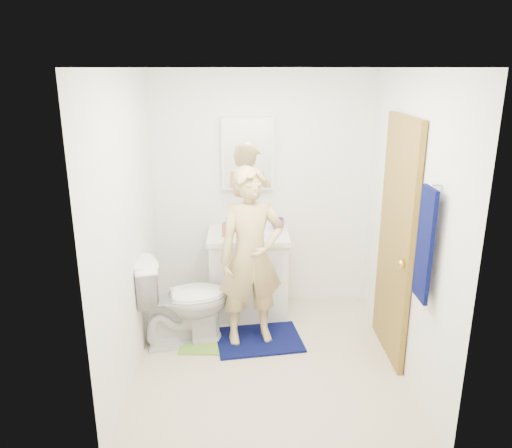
{
  "coord_description": "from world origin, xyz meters",
  "views": [
    {
      "loc": [
        -0.22,
        -3.72,
        2.4
      ],
      "look_at": [
        -0.1,
        0.25,
        1.15
      ],
      "focal_mm": 35.0,
      "sensor_mm": 36.0,
      "label": 1
    }
  ],
  "objects_px": {
    "medicine_cabinet": "(248,153)",
    "toilet": "(183,300)",
    "toothbrush_cup": "(278,224)",
    "soap_dispenser": "(227,227)",
    "vanity_cabinet": "(249,275)",
    "man": "(251,257)",
    "towel": "(425,245)"
  },
  "relations": [
    {
      "from": "medicine_cabinet",
      "to": "toilet",
      "type": "distance_m",
      "value": 1.55
    },
    {
      "from": "toilet",
      "to": "toothbrush_cup",
      "type": "bearing_deg",
      "value": -66.06
    },
    {
      "from": "soap_dispenser",
      "to": "toothbrush_cup",
      "type": "distance_m",
      "value": 0.55
    },
    {
      "from": "medicine_cabinet",
      "to": "toothbrush_cup",
      "type": "distance_m",
      "value": 0.76
    },
    {
      "from": "toilet",
      "to": "toothbrush_cup",
      "type": "height_order",
      "value": "toothbrush_cup"
    },
    {
      "from": "vanity_cabinet",
      "to": "man",
      "type": "bearing_deg",
      "value": -88.45
    },
    {
      "from": "toilet",
      "to": "soap_dispenser",
      "type": "bearing_deg",
      "value": -53.49
    },
    {
      "from": "medicine_cabinet",
      "to": "toilet",
      "type": "height_order",
      "value": "medicine_cabinet"
    },
    {
      "from": "vanity_cabinet",
      "to": "toilet",
      "type": "distance_m",
      "value": 0.83
    },
    {
      "from": "man",
      "to": "towel",
      "type": "bearing_deg",
      "value": -50.46
    },
    {
      "from": "toothbrush_cup",
      "to": "vanity_cabinet",
      "type": "bearing_deg",
      "value": -155.35
    },
    {
      "from": "toilet",
      "to": "soap_dispenser",
      "type": "distance_m",
      "value": 0.82
    },
    {
      "from": "man",
      "to": "vanity_cabinet",
      "type": "bearing_deg",
      "value": 79.12
    },
    {
      "from": "medicine_cabinet",
      "to": "toothbrush_cup",
      "type": "height_order",
      "value": "medicine_cabinet"
    },
    {
      "from": "toilet",
      "to": "towel",
      "type": "bearing_deg",
      "value": -131.4
    },
    {
      "from": "vanity_cabinet",
      "to": "towel",
      "type": "distance_m",
      "value": 2.08
    },
    {
      "from": "vanity_cabinet",
      "to": "toilet",
      "type": "xyz_separation_m",
      "value": [
        -0.6,
        -0.57,
        0.01
      ]
    },
    {
      "from": "vanity_cabinet",
      "to": "soap_dispenser",
      "type": "bearing_deg",
      "value": -157.9
    },
    {
      "from": "soap_dispenser",
      "to": "man",
      "type": "distance_m",
      "value": 0.55
    },
    {
      "from": "vanity_cabinet",
      "to": "toothbrush_cup",
      "type": "bearing_deg",
      "value": 24.65
    },
    {
      "from": "towel",
      "to": "man",
      "type": "distance_m",
      "value": 1.54
    },
    {
      "from": "towel",
      "to": "toothbrush_cup",
      "type": "height_order",
      "value": "towel"
    },
    {
      "from": "towel",
      "to": "toilet",
      "type": "relative_size",
      "value": 0.97
    },
    {
      "from": "toothbrush_cup",
      "to": "man",
      "type": "distance_m",
      "value": 0.77
    },
    {
      "from": "vanity_cabinet",
      "to": "soap_dispenser",
      "type": "xyz_separation_m",
      "value": [
        -0.2,
        -0.08,
        0.55
      ]
    },
    {
      "from": "toilet",
      "to": "toothbrush_cup",
      "type": "distance_m",
      "value": 1.24
    },
    {
      "from": "medicine_cabinet",
      "to": "toothbrush_cup",
      "type": "xyz_separation_m",
      "value": [
        0.3,
        -0.09,
        -0.7
      ]
    },
    {
      "from": "towel",
      "to": "toothbrush_cup",
      "type": "xyz_separation_m",
      "value": [
        -0.88,
        1.62,
        -0.35
      ]
    },
    {
      "from": "medicine_cabinet",
      "to": "toothbrush_cup",
      "type": "relative_size",
      "value": 5.16
    },
    {
      "from": "vanity_cabinet",
      "to": "man",
      "type": "distance_m",
      "value": 0.71
    },
    {
      "from": "vanity_cabinet",
      "to": "toothbrush_cup",
      "type": "distance_m",
      "value": 0.6
    },
    {
      "from": "toilet",
      "to": "vanity_cabinet",
      "type": "bearing_deg",
      "value": -60.75
    }
  ]
}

